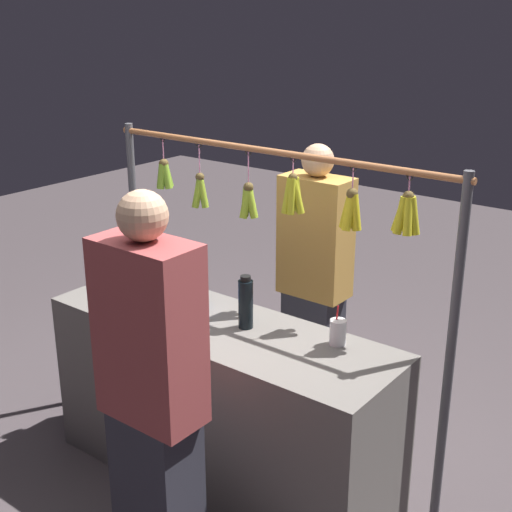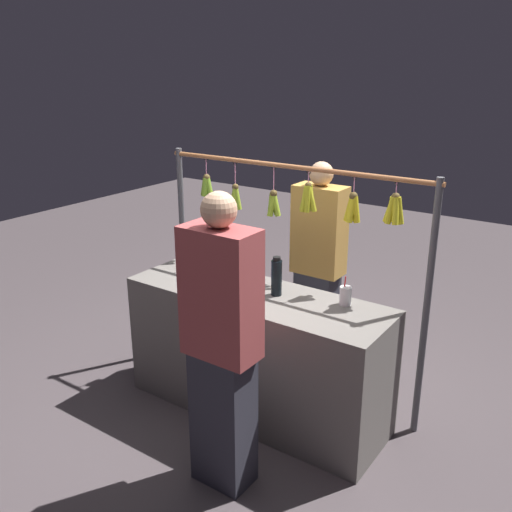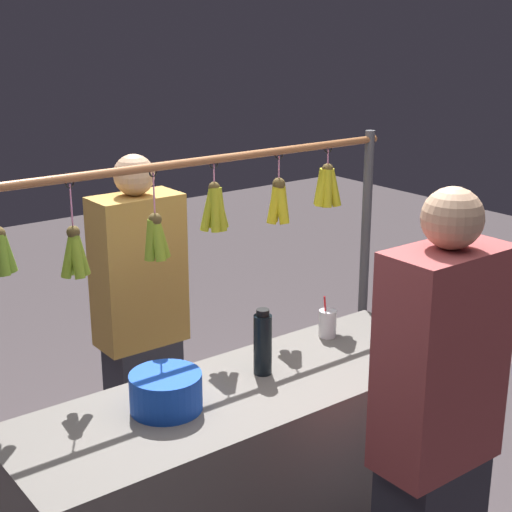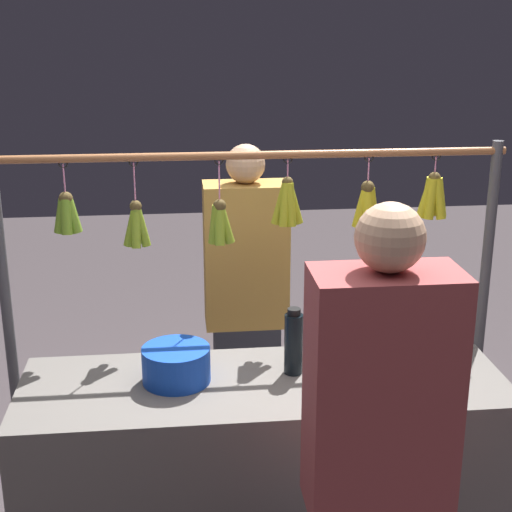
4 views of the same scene
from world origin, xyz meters
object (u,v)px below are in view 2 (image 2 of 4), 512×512
object	(u,v)px
water_bottle	(277,277)
blue_bucket	(221,272)
customer_person	(222,349)
drink_cup	(345,296)
vendor_person	(318,269)

from	to	relation	value
water_bottle	blue_bucket	xyz separation A→B (m)	(0.44, 0.02, -0.06)
customer_person	blue_bucket	bearing A→B (deg)	-51.55
blue_bucket	customer_person	world-z (taller)	customer_person
water_bottle	blue_bucket	size ratio (longest dim) A/B	1.03
drink_cup	customer_person	size ratio (longest dim) A/B	0.11
drink_cup	vendor_person	world-z (taller)	vendor_person
vendor_person	customer_person	bearing A→B (deg)	98.95
vendor_person	drink_cup	bearing A→B (deg)	130.31
blue_bucket	vendor_person	xyz separation A→B (m)	(-0.33, -0.77, -0.14)
customer_person	vendor_person	bearing A→B (deg)	-81.05
vendor_person	blue_bucket	bearing A→B (deg)	66.78
water_bottle	vendor_person	world-z (taller)	vendor_person
water_bottle	blue_bucket	bearing A→B (deg)	2.73
blue_bucket	drink_cup	size ratio (longest dim) A/B	1.39
water_bottle	drink_cup	world-z (taller)	water_bottle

